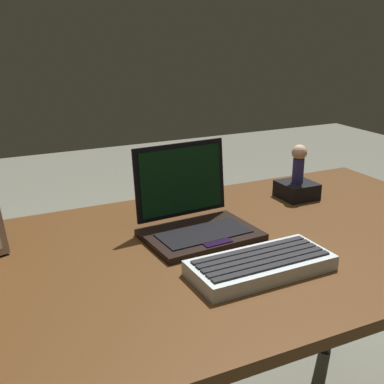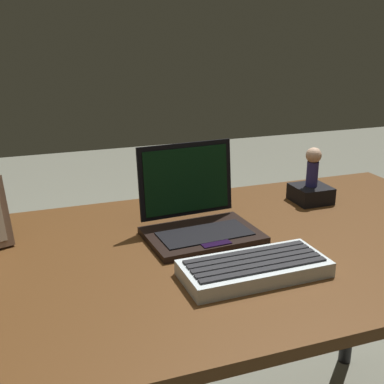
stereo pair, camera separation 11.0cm
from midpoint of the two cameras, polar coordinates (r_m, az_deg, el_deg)
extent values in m
cube|color=#492A11|center=(1.13, 3.46, -7.37)|extent=(1.55, 0.77, 0.02)
cylinder|color=black|center=(1.90, 19.78, -9.39)|extent=(0.05, 0.05, 0.70)
cube|color=black|center=(1.18, 3.89, -5.04)|extent=(0.28, 0.20, 0.02)
cube|color=black|center=(1.17, 4.21, -4.87)|extent=(0.22, 0.12, 0.00)
cube|color=black|center=(1.12, 5.59, -5.96)|extent=(0.07, 0.03, 0.00)
cube|color=black|center=(1.22, 1.88, 1.42)|extent=(0.25, 0.04, 0.18)
cube|color=black|center=(1.22, 1.98, 1.33)|extent=(0.22, 0.03, 0.16)
cube|color=#59CCF2|center=(1.23, 1.99, 0.15)|extent=(0.21, 0.02, 0.01)
cube|color=#B3BDBE|center=(1.02, 10.31, -8.76)|extent=(0.30, 0.14, 0.03)
cube|color=black|center=(0.99, 11.61, -8.85)|extent=(0.27, 0.02, 0.00)
cube|color=black|center=(1.00, 10.97, -8.35)|extent=(0.27, 0.02, 0.00)
cube|color=black|center=(1.02, 10.36, -7.87)|extent=(0.27, 0.02, 0.00)
cube|color=black|center=(1.03, 9.77, -7.40)|extent=(0.27, 0.02, 0.00)
cube|color=black|center=(1.05, 9.20, -6.95)|extent=(0.27, 0.02, 0.00)
cube|color=black|center=(1.47, 15.62, -0.23)|extent=(0.10, 0.10, 0.05)
cylinder|color=navy|center=(1.45, 15.83, 1.99)|extent=(0.03, 0.03, 0.07)
sphere|color=tan|center=(1.44, 16.02, 4.06)|extent=(0.04, 0.04, 0.04)
camera|label=1|loc=(0.06, -87.14, 0.97)|focal=46.26mm
camera|label=2|loc=(0.06, 92.86, -0.97)|focal=46.26mm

